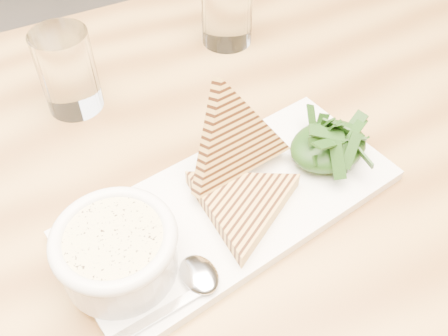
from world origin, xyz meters
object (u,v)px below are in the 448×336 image
glass_far (227,6)px  platter (233,204)px  table_top (195,180)px  soup_bowl (118,255)px  glass_near (68,72)px

glass_far → platter: bearing=-121.0°
glass_far → table_top: bearing=-130.3°
soup_bowl → glass_far: (0.32, 0.31, 0.02)m
platter → soup_bowl: 0.15m
platter → table_top: bearing=95.8°
table_top → glass_far: bearing=49.7°
table_top → glass_far: 0.30m
soup_bowl → glass_near: bearing=78.7°
table_top → glass_near: size_ratio=11.10×
table_top → glass_near: glass_near is taller
table_top → platter: bearing=-84.2°
glass_near → glass_far: bearing=5.2°
platter → soup_bowl: bearing=-174.7°
table_top → soup_bowl: 0.17m
platter → glass_near: (-0.09, 0.27, 0.05)m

